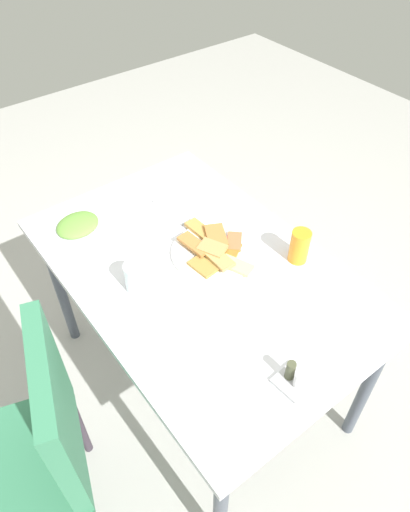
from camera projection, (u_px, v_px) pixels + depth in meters
ground_plane at (200, 378)px, 2.08m from camera, size 6.00×6.00×0.00m
dining_table at (199, 283)px, 1.64m from camera, size 1.22×0.80×0.71m
dining_chair at (33, 449)px, 1.35m from camera, size 0.53×0.53×0.89m
pide_platter at (214, 250)px, 1.63m from camera, size 0.34×0.30×0.04m
salad_plate_greens at (78, 226)px, 1.71m from camera, size 0.21×0.21×0.04m
soda_can at (299, 246)px, 1.57m from camera, size 0.07×0.07×0.12m
drinking_glass at (136, 277)px, 1.49m from camera, size 0.07×0.07×0.10m
paper_napkin at (164, 214)px, 1.78m from camera, size 0.19×0.19×0.00m
fork at (168, 212)px, 1.79m from camera, size 0.19×0.03×0.00m
spoon at (160, 215)px, 1.77m from camera, size 0.16×0.04×0.00m
condiment_caddy at (293, 379)px, 1.26m from camera, size 0.10×0.10×0.08m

